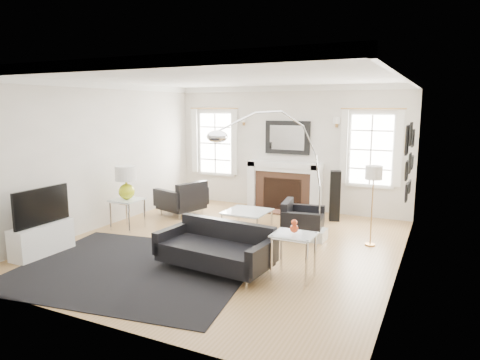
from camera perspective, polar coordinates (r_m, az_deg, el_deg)
The scene contains 25 objects.
floor at distance 7.40m, azimuth -1.67°, elevation -8.67°, with size 6.00×6.00×0.00m, color olive.
back_wall at distance 9.83m, azimuth 6.39°, elevation 4.21°, with size 5.50×0.04×2.80m, color silver.
front_wall at distance 4.67m, azimuth -18.97°, elevation -2.37°, with size 5.50×0.04×2.80m, color silver.
left_wall at distance 8.70m, azimuth -18.05°, elevation 3.07°, with size 0.04×6.00×2.80m, color silver.
right_wall at distance 6.32m, azimuth 20.99°, elevation 0.56°, with size 0.04×6.00×2.80m, color silver.
ceiling at distance 7.04m, azimuth -1.78°, elevation 13.51°, with size 5.50×6.00×0.02m, color white.
crown_molding at distance 7.03m, azimuth -1.78°, elevation 13.02°, with size 5.50×6.00×0.12m, color white.
fireplace at distance 9.75m, azimuth 5.89°, elevation -0.92°, with size 1.70×0.69×1.11m.
mantel_mirror at distance 9.76m, azimuth 6.33°, elevation 5.65°, with size 1.05×0.07×0.75m.
window_left at distance 10.53m, azimuth -3.27°, elevation 4.94°, with size 1.24×0.15×1.62m.
window_right at distance 9.32m, azimuth 17.09°, elevation 3.90°, with size 1.24×0.15×1.62m.
gallery_wall at distance 7.59m, azimuth 21.67°, elevation 2.97°, with size 0.04×1.73×1.29m.
tv_unit at distance 7.54m, azimuth -24.88°, elevation -6.64°, with size 0.35×1.00×1.09m.
area_rug at distance 6.57m, azimuth -13.84°, elevation -11.35°, with size 3.32×2.76×0.01m, color black.
sofa at distance 6.28m, azimuth -3.12°, elevation -9.19°, with size 1.76×0.93×0.55m.
armchair_left at distance 9.41m, azimuth -7.59°, elevation -2.56°, with size 1.04×1.11×0.62m.
armchair_right at distance 7.93m, azimuth 8.09°, elevation -5.27°, with size 0.82×0.88×0.53m.
coffee_table at distance 8.26m, azimuth 0.97°, elevation -4.33°, with size 0.81×0.81×0.36m.
side_table_left at distance 8.52m, azimuth -14.80°, elevation -3.21°, with size 0.53×0.53×0.59m.
nesting_table at distance 5.93m, azimuth 7.19°, elevation -8.31°, with size 0.57×0.48×0.63m.
gourd_lamp at distance 8.42m, azimuth -14.94°, elevation -0.02°, with size 0.40×0.40×0.65m.
orange_vase at distance 5.87m, azimuth 7.24°, elevation -6.22°, with size 0.12×0.12×0.18m.
arc_floor_lamp at distance 7.14m, azimuth 4.12°, elevation 1.17°, with size 1.67×1.54×2.36m.
stick_floor_lamp at distance 7.44m, azimuth 17.39°, elevation 0.41°, with size 0.28×0.28×1.37m.
speaker_tower at distance 9.04m, azimuth 12.54°, elevation -2.08°, with size 0.21×0.21×1.04m, color black.
Camera 1 is at (3.24, -6.23, 2.34)m, focal length 32.00 mm.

